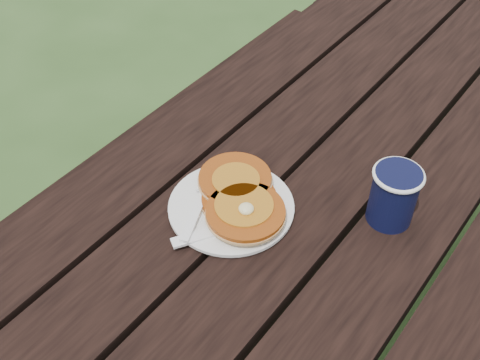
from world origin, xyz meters
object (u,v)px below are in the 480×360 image
Objects in this scene: coffee_cup at (394,193)px; pancake_stack at (240,197)px; picnic_table at (323,293)px; plate at (231,208)px.

pancake_stack is at bearing -148.01° from coffee_cup.
picnic_table is at bearing 155.59° from coffee_cup.
picnic_table is 0.46m from pancake_stack.
pancake_stack is (0.01, 0.01, 0.02)m from plate.
coffee_cup is (0.12, -0.05, 0.44)m from picnic_table.
coffee_cup reaches higher than plate.
pancake_stack is at bearing 55.61° from plate.
coffee_cup reaches higher than pancake_stack.
plate is at bearing -117.50° from picnic_table.
plate reaches higher than picnic_table.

